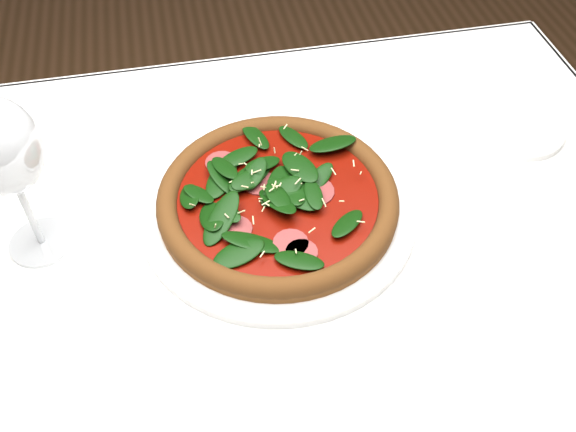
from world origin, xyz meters
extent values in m
cube|color=white|center=(0.00, 0.00, 0.73)|extent=(1.20, 0.80, 0.04)
cylinder|color=#4F2F1F|center=(0.54, 0.34, 0.35)|extent=(0.06, 0.06, 0.71)
cube|color=white|center=(0.00, 0.40, 0.64)|extent=(1.20, 0.01, 0.22)
cylinder|color=white|center=(0.06, 0.04, 0.76)|extent=(0.36, 0.36, 0.01)
torus|color=white|center=(0.06, 0.04, 0.76)|extent=(0.36, 0.36, 0.01)
cylinder|color=brown|center=(0.06, 0.04, 0.77)|extent=(0.36, 0.36, 0.01)
torus|color=#965522|center=(0.06, 0.04, 0.78)|extent=(0.36, 0.36, 0.03)
cylinder|color=#850904|center=(0.06, 0.04, 0.78)|extent=(0.30, 0.30, 0.00)
cylinder|color=#963C3E|center=(0.06, 0.04, 0.78)|extent=(0.26, 0.26, 0.00)
ellipsoid|color=#0F3409|center=(0.06, 0.04, 0.79)|extent=(0.29, 0.29, 0.03)
cylinder|color=#F3E59E|center=(0.06, 0.04, 0.80)|extent=(0.26, 0.26, 0.00)
cylinder|color=silver|center=(-0.24, 0.05, 0.75)|extent=(0.08, 0.08, 0.00)
cylinder|color=silver|center=(-0.24, 0.05, 0.81)|extent=(0.01, 0.01, 0.11)
ellipsoid|color=silver|center=(-0.24, 0.05, 0.91)|extent=(0.09, 0.09, 0.12)
cylinder|color=white|center=(0.44, 0.13, 0.75)|extent=(0.13, 0.13, 0.01)
torus|color=white|center=(0.44, 0.13, 0.76)|extent=(0.13, 0.13, 0.01)
camera|label=1|loc=(-0.04, -0.52, 1.38)|focal=40.00mm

